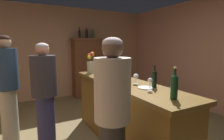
{
  "coord_description": "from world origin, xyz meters",
  "views": [
    {
      "loc": [
        -1.15,
        -2.22,
        1.52
      ],
      "look_at": [
        0.25,
        0.4,
        1.11
      ],
      "focal_mm": 28.84,
      "sensor_mm": 36.0,
      "label": 1
    }
  ],
  "objects_px": {
    "display_cabinet": "(87,66)",
    "flower_arrangement": "(90,63)",
    "wine_bottle_malbec": "(154,78)",
    "patron_tall": "(7,84)",
    "display_bottle_center": "(93,34)",
    "cheese_plate": "(146,88)",
    "wine_bottle_syrah": "(112,73)",
    "wine_glass_rear": "(109,68)",
    "wine_glass_front": "(136,77)",
    "patron_redhead": "(45,92)",
    "wine_bottle_riesling": "(174,85)",
    "wine_bottle_merlot": "(101,70)",
    "display_bottle_left": "(79,33)",
    "wine_bottle_chardonnay": "(107,67)",
    "wine_glass_mid": "(150,81)",
    "display_bottle_midleft": "(87,33)",
    "bar_counter": "(124,113)",
    "wine_bottle_rose": "(120,71)",
    "patron_near_entrance": "(112,115)"
  },
  "relations": [
    {
      "from": "display_cabinet",
      "to": "flower_arrangement",
      "type": "relative_size",
      "value": 4.21
    },
    {
      "from": "wine_bottle_malbec",
      "to": "patron_tall",
      "type": "distance_m",
      "value": 2.2
    },
    {
      "from": "display_cabinet",
      "to": "display_bottle_center",
      "type": "distance_m",
      "value": 0.97
    },
    {
      "from": "cheese_plate",
      "to": "patron_tall",
      "type": "relative_size",
      "value": 0.12
    },
    {
      "from": "wine_bottle_syrah",
      "to": "wine_glass_rear",
      "type": "relative_size",
      "value": 1.84
    },
    {
      "from": "wine_glass_front",
      "to": "patron_redhead",
      "type": "bearing_deg",
      "value": 148.16
    },
    {
      "from": "wine_bottle_riesling",
      "to": "display_bottle_center",
      "type": "bearing_deg",
      "value": 79.76
    },
    {
      "from": "display_bottle_center",
      "to": "wine_bottle_riesling",
      "type": "bearing_deg",
      "value": -100.24
    },
    {
      "from": "wine_bottle_syrah",
      "to": "wine_bottle_merlot",
      "type": "relative_size",
      "value": 0.93
    },
    {
      "from": "display_bottle_left",
      "to": "patron_redhead",
      "type": "distance_m",
      "value": 2.84
    },
    {
      "from": "patron_redhead",
      "to": "wine_bottle_syrah",
      "type": "bearing_deg",
      "value": 8.52
    },
    {
      "from": "wine_bottle_syrah",
      "to": "display_bottle_center",
      "type": "height_order",
      "value": "display_bottle_center"
    },
    {
      "from": "wine_bottle_syrah",
      "to": "display_bottle_left",
      "type": "distance_m",
      "value": 2.85
    },
    {
      "from": "wine_bottle_syrah",
      "to": "wine_glass_front",
      "type": "height_order",
      "value": "wine_bottle_syrah"
    },
    {
      "from": "wine_glass_front",
      "to": "patron_tall",
      "type": "height_order",
      "value": "patron_tall"
    },
    {
      "from": "wine_bottle_syrah",
      "to": "wine_glass_rear",
      "type": "xyz_separation_m",
      "value": [
        0.32,
        0.74,
        -0.02
      ]
    },
    {
      "from": "wine_bottle_chardonnay",
      "to": "wine_bottle_malbec",
      "type": "height_order",
      "value": "same"
    },
    {
      "from": "wine_bottle_syrah",
      "to": "cheese_plate",
      "type": "xyz_separation_m",
      "value": [
        0.17,
        -0.56,
        -0.12
      ]
    },
    {
      "from": "wine_glass_mid",
      "to": "wine_glass_front",
      "type": "bearing_deg",
      "value": 79.45
    },
    {
      "from": "wine_bottle_syrah",
      "to": "wine_bottle_malbec",
      "type": "height_order",
      "value": "wine_bottle_malbec"
    },
    {
      "from": "display_bottle_left",
      "to": "display_bottle_center",
      "type": "bearing_deg",
      "value": 0.0
    },
    {
      "from": "cheese_plate",
      "to": "display_bottle_left",
      "type": "bearing_deg",
      "value": 85.95
    },
    {
      "from": "cheese_plate",
      "to": "display_bottle_midleft",
      "type": "distance_m",
      "value": 3.42
    },
    {
      "from": "bar_counter",
      "to": "wine_glass_mid",
      "type": "bearing_deg",
      "value": -91.02
    },
    {
      "from": "display_bottle_center",
      "to": "patron_redhead",
      "type": "distance_m",
      "value": 3.05
    },
    {
      "from": "bar_counter",
      "to": "display_bottle_left",
      "type": "distance_m",
      "value": 3.12
    },
    {
      "from": "wine_glass_rear",
      "to": "patron_redhead",
      "type": "xyz_separation_m",
      "value": [
        -1.22,
        -0.34,
        -0.24
      ]
    },
    {
      "from": "wine_bottle_rose",
      "to": "flower_arrangement",
      "type": "xyz_separation_m",
      "value": [
        -0.2,
        0.77,
        0.06
      ]
    },
    {
      "from": "wine_glass_rear",
      "to": "display_bottle_left",
      "type": "bearing_deg",
      "value": 87.62
    },
    {
      "from": "wine_glass_front",
      "to": "display_bottle_left",
      "type": "xyz_separation_m",
      "value": [
        0.19,
        3.01,
        0.76
      ]
    },
    {
      "from": "wine_glass_front",
      "to": "display_bottle_center",
      "type": "xyz_separation_m",
      "value": [
        0.6,
        3.01,
        0.76
      ]
    },
    {
      "from": "wine_bottle_riesling",
      "to": "patron_tall",
      "type": "xyz_separation_m",
      "value": [
        -1.51,
        1.9,
        -0.2
      ]
    },
    {
      "from": "wine_bottle_riesling",
      "to": "wine_bottle_rose",
      "type": "bearing_deg",
      "value": 86.39
    },
    {
      "from": "wine_glass_mid",
      "to": "wine_bottle_chardonnay",
      "type": "bearing_deg",
      "value": 86.69
    },
    {
      "from": "display_bottle_left",
      "to": "patron_near_entrance",
      "type": "distance_m",
      "value": 3.83
    },
    {
      "from": "bar_counter",
      "to": "patron_near_entrance",
      "type": "distance_m",
      "value": 1.08
    },
    {
      "from": "wine_bottle_chardonnay",
      "to": "patron_tall",
      "type": "relative_size",
      "value": 0.18
    },
    {
      "from": "wine_bottle_syrah",
      "to": "cheese_plate",
      "type": "bearing_deg",
      "value": -72.82
    },
    {
      "from": "display_bottle_midleft",
      "to": "patron_redhead",
      "type": "bearing_deg",
      "value": -123.19
    },
    {
      "from": "wine_bottle_merlot",
      "to": "wine_glass_mid",
      "type": "xyz_separation_m",
      "value": [
        0.15,
        -1.06,
        -0.01
      ]
    },
    {
      "from": "cheese_plate",
      "to": "display_cabinet",
      "type": "bearing_deg",
      "value": 82.35
    },
    {
      "from": "wine_bottle_chardonnay",
      "to": "wine_glass_rear",
      "type": "relative_size",
      "value": 2.01
    },
    {
      "from": "cheese_plate",
      "to": "display_bottle_left",
      "type": "relative_size",
      "value": 0.62
    },
    {
      "from": "wine_bottle_merlot",
      "to": "cheese_plate",
      "type": "relative_size",
      "value": 1.49
    },
    {
      "from": "wine_bottle_chardonnay",
      "to": "patron_near_entrance",
      "type": "height_order",
      "value": "patron_near_entrance"
    },
    {
      "from": "wine_glass_rear",
      "to": "wine_bottle_malbec",
      "type": "bearing_deg",
      "value": -91.3
    },
    {
      "from": "display_bottle_left",
      "to": "patron_redhead",
      "type": "relative_size",
      "value": 0.2
    },
    {
      "from": "patron_redhead",
      "to": "display_cabinet",
      "type": "bearing_deg",
      "value": 89.58
    },
    {
      "from": "wine_bottle_rose",
      "to": "wine_glass_rear",
      "type": "height_order",
      "value": "wine_bottle_rose"
    },
    {
      "from": "flower_arrangement",
      "to": "patron_tall",
      "type": "height_order",
      "value": "patron_tall"
    }
  ]
}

